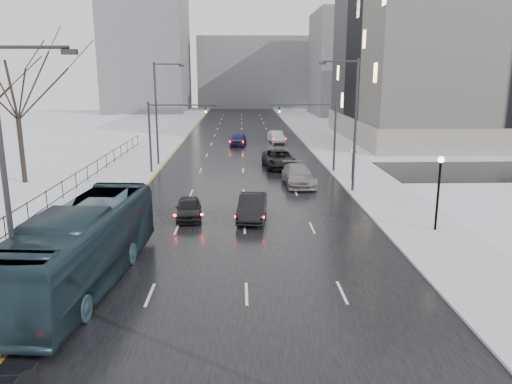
{
  "coord_description": "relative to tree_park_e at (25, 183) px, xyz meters",
  "views": [
    {
      "loc": [
        -0.19,
        2.83,
        8.98
      ],
      "look_at": [
        0.64,
        29.9,
        2.5
      ],
      "focal_mm": 35.0,
      "sensor_mm": 36.0,
      "label": 1
    }
  ],
  "objects": [
    {
      "name": "road",
      "position": [
        18.2,
        16.0,
        0.02
      ],
      "size": [
        16.0,
        150.0,
        0.04
      ],
      "primitive_type": "cube",
      "color": "black",
      "rests_on": "ground"
    },
    {
      "name": "cross_road",
      "position": [
        18.2,
        4.0,
        0.02
      ],
      "size": [
        130.0,
        10.0,
        0.04
      ],
      "primitive_type": "cube",
      "color": "black",
      "rests_on": "ground"
    },
    {
      "name": "sidewalk_left",
      "position": [
        7.7,
        16.0,
        0.08
      ],
      "size": [
        5.0,
        150.0,
        0.16
      ],
      "primitive_type": "cube",
      "color": "silver",
      "rests_on": "ground"
    },
    {
      "name": "sidewalk_right",
      "position": [
        28.7,
        16.0,
        0.08
      ],
      "size": [
        5.0,
        150.0,
        0.16
      ],
      "primitive_type": "cube",
      "color": "silver",
      "rests_on": "ground"
    },
    {
      "name": "park_strip",
      "position": [
        -1.8,
        16.0,
        0.06
      ],
      "size": [
        14.0,
        150.0,
        0.12
      ],
      "primitive_type": "cube",
      "color": "white",
      "rests_on": "ground"
    },
    {
      "name": "tree_park_e",
      "position": [
        0.0,
        0.0,
        0.0
      ],
      "size": [
        9.45,
        9.45,
        13.5
      ],
      "primitive_type": null,
      "color": "black",
      "rests_on": "ground"
    },
    {
      "name": "iron_fence",
      "position": [
        5.2,
        -14.0,
        0.91
      ],
      "size": [
        0.06,
        70.0,
        1.3
      ],
      "color": "black",
      "rests_on": "sidewalk_left"
    },
    {
      "name": "streetlight_r_mid",
      "position": [
        26.37,
        -4.0,
        5.62
      ],
      "size": [
        2.95,
        0.25,
        10.0
      ],
      "color": "#2D2D33",
      "rests_on": "ground"
    },
    {
      "name": "streetlight_l_near",
      "position": [
        10.03,
        -24.0,
        5.62
      ],
      "size": [
        2.95,
        0.25,
        10.0
      ],
      "color": "#2D2D33",
      "rests_on": "ground"
    },
    {
      "name": "streetlight_l_far",
      "position": [
        10.03,
        8.0,
        5.62
      ],
      "size": [
        2.95,
        0.25,
        10.0
      ],
      "color": "#2D2D33",
      "rests_on": "ground"
    },
    {
      "name": "lamppost_r_mid",
      "position": [
        29.2,
        -14.0,
        2.94
      ],
      "size": [
        0.36,
        0.36,
        4.28
      ],
      "color": "black",
      "rests_on": "sidewalk_right"
    },
    {
      "name": "mast_signal_right",
      "position": [
        25.53,
        4.0,
        4.11
      ],
      "size": [
        6.1,
        0.33,
        6.5
      ],
      "color": "#2D2D33",
      "rests_on": "ground"
    },
    {
      "name": "mast_signal_left",
      "position": [
        10.87,
        4.0,
        4.11
      ],
      "size": [
        6.1,
        0.33,
        6.5
      ],
      "color": "#2D2D33",
      "rests_on": "ground"
    },
    {
      "name": "no_uturn_sign",
      "position": [
        27.4,
        0.0,
        2.3
      ],
      "size": [
        0.6,
        0.06,
        2.7
      ],
      "color": "#2D2D33",
      "rests_on": "sidewalk_right"
    },
    {
      "name": "civic_building",
      "position": [
        53.2,
        28.0,
        11.21
      ],
      "size": [
        41.0,
        31.0,
        24.8
      ],
      "color": "gray",
      "rests_on": "ground"
    },
    {
      "name": "bldg_far_right",
      "position": [
        46.2,
        71.0,
        11.0
      ],
      "size": [
        24.0,
        20.0,
        22.0
      ],
      "primitive_type": "cube",
      "color": "slate",
      "rests_on": "ground"
    },
    {
      "name": "bldg_far_left",
      "position": [
        -3.8,
        81.0,
        14.0
      ],
      "size": [
        18.0,
        22.0,
        28.0
      ],
      "primitive_type": "cube",
      "color": "slate",
      "rests_on": "ground"
    },
    {
      "name": "bldg_far_center",
      "position": [
        22.2,
        96.0,
        9.0
      ],
      "size": [
        30.0,
        18.0,
        18.0
      ],
      "primitive_type": "cube",
      "color": "slate",
      "rests_on": "ground"
    },
    {
      "name": "bus",
      "position": [
        11.2,
        -20.83,
        1.78
      ],
      "size": [
        3.99,
        12.67,
        3.47
      ],
      "primitive_type": "imported",
      "rotation": [
        0.0,
        0.0,
        -0.09
      ],
      "color": "#20343F",
      "rests_on": "road"
    },
    {
      "name": "sedan_center_near",
      "position": [
        14.7,
        -10.83,
        0.71
      ],
      "size": [
        1.91,
        4.03,
        1.33
      ],
      "primitive_type": "imported",
      "rotation": [
        0.0,
        0.0,
        0.09
      ],
      "color": "black",
      "rests_on": "road"
    },
    {
      "name": "sedan_right_near",
      "position": [
        18.7,
        -11.07,
        0.81
      ],
      "size": [
        2.09,
        4.83,
        1.55
      ],
      "primitive_type": "imported",
      "rotation": [
        0.0,
        0.0,
        -0.1
      ],
      "color": "black",
      "rests_on": "road"
    },
    {
      "name": "sedan_right_cross",
      "position": [
        21.7,
        6.28,
        0.89
      ],
      "size": [
        3.28,
        6.3,
        1.69
      ],
      "primitive_type": "imported",
      "rotation": [
        0.0,
        0.0,
        0.08
      ],
      "color": "black",
      "rests_on": "road"
    },
    {
      "name": "sedan_right_far",
      "position": [
        22.7,
        -1.45,
        0.87
      ],
      "size": [
        2.59,
        5.82,
        1.66
      ],
      "primitive_type": "imported",
      "rotation": [
        0.0,
        0.0,
        0.05
      ],
      "color": "gray",
      "rests_on": "road"
    },
    {
      "name": "sedan_center_far",
      "position": [
        17.7,
        21.79,
        0.82
      ],
      "size": [
        2.31,
        4.73,
        1.55
      ],
      "primitive_type": "imported",
      "rotation": [
        0.0,
        0.0,
        -0.11
      ],
      "color": "#231A4F",
      "rests_on": "road"
    },
    {
      "name": "sedan_right_distant",
      "position": [
        22.7,
        24.21,
        0.8
      ],
      "size": [
        2.2,
        4.76,
        1.51
      ],
      "primitive_type": "imported",
      "rotation": [
        0.0,
        0.0,
        0.13
      ],
      "color": "silver",
      "rests_on": "road"
    }
  ]
}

